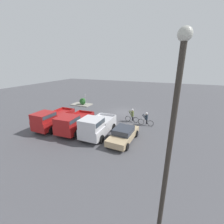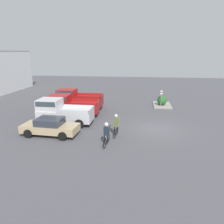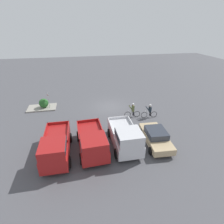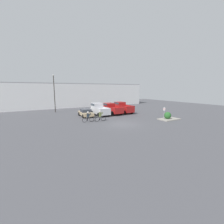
{
  "view_description": "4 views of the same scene",
  "coord_description": "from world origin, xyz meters",
  "px_view_note": "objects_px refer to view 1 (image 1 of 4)",
  "views": [
    {
      "loc": [
        -6.47,
        20.74,
        7.18
      ],
      "look_at": [
        0.5,
        3.89,
        1.2
      ],
      "focal_mm": 24.0,
      "sensor_mm": 36.0,
      "label": 1
    },
    {
      "loc": [
        -17.89,
        1.49,
        6.3
      ],
      "look_at": [
        0.5,
        3.89,
        1.2
      ],
      "focal_mm": 35.0,
      "sensor_mm": 36.0,
      "label": 2
    },
    {
      "loc": [
        3.73,
        20.11,
        9.56
      ],
      "look_at": [
        0.5,
        3.89,
        1.2
      ],
      "focal_mm": 28.0,
      "sensor_mm": 36.0,
      "label": 3
    },
    {
      "loc": [
        -11.85,
        -17.68,
        5.08
      ],
      "look_at": [
        0.5,
        3.89,
        1.2
      ],
      "focal_mm": 24.0,
      "sensor_mm": 36.0,
      "label": 4
    }
  ],
  "objects_px": {
    "pickup_truck_1": "(74,122)",
    "shrub": "(83,101)",
    "cyclist_1": "(146,119)",
    "cyclist_0": "(132,115)",
    "pickup_truck_0": "(97,126)",
    "lamppost": "(169,150)",
    "pickup_truck_2": "(52,119)",
    "fire_lane_sign": "(85,99)",
    "sedan_0": "(123,134)"
  },
  "relations": [
    {
      "from": "sedan_0",
      "to": "pickup_truck_0",
      "type": "distance_m",
      "value": 2.84
    },
    {
      "from": "pickup_truck_0",
      "to": "cyclist_0",
      "type": "distance_m",
      "value": 5.74
    },
    {
      "from": "sedan_0",
      "to": "pickup_truck_1",
      "type": "height_order",
      "value": "pickup_truck_1"
    },
    {
      "from": "lamppost",
      "to": "pickup_truck_1",
      "type": "bearing_deg",
      "value": -39.1
    },
    {
      "from": "sedan_0",
      "to": "pickup_truck_1",
      "type": "relative_size",
      "value": 0.88
    },
    {
      "from": "lamppost",
      "to": "shrub",
      "type": "height_order",
      "value": "lamppost"
    },
    {
      "from": "sedan_0",
      "to": "shrub",
      "type": "height_order",
      "value": "sedan_0"
    },
    {
      "from": "pickup_truck_0",
      "to": "cyclist_1",
      "type": "bearing_deg",
      "value": -130.59
    },
    {
      "from": "pickup_truck_2",
      "to": "pickup_truck_1",
      "type": "bearing_deg",
      "value": -177.5
    },
    {
      "from": "cyclist_1",
      "to": "lamppost",
      "type": "bearing_deg",
      "value": 102.1
    },
    {
      "from": "pickup_truck_2",
      "to": "fire_lane_sign",
      "type": "height_order",
      "value": "pickup_truck_2"
    },
    {
      "from": "cyclist_0",
      "to": "cyclist_1",
      "type": "bearing_deg",
      "value": 165.93
    },
    {
      "from": "pickup_truck_0",
      "to": "pickup_truck_1",
      "type": "distance_m",
      "value": 2.78
    },
    {
      "from": "pickup_truck_1",
      "to": "lamppost",
      "type": "height_order",
      "value": "lamppost"
    },
    {
      "from": "pickup_truck_0",
      "to": "lamppost",
      "type": "xyz_separation_m",
      "value": [
        -6.83,
        7.85,
        3.47
      ]
    },
    {
      "from": "sedan_0",
      "to": "pickup_truck_1",
      "type": "bearing_deg",
      "value": 1.86
    },
    {
      "from": "sedan_0",
      "to": "pickup_truck_2",
      "type": "xyz_separation_m",
      "value": [
        8.4,
        0.3,
        0.46
      ]
    },
    {
      "from": "pickup_truck_2",
      "to": "lamppost",
      "type": "distance_m",
      "value": 15.02
    },
    {
      "from": "cyclist_1",
      "to": "pickup_truck_0",
      "type": "bearing_deg",
      "value": 49.41
    },
    {
      "from": "pickup_truck_1",
      "to": "cyclist_1",
      "type": "bearing_deg",
      "value": -144.9
    },
    {
      "from": "cyclist_0",
      "to": "pickup_truck_1",
      "type": "bearing_deg",
      "value": 46.42
    },
    {
      "from": "sedan_0",
      "to": "cyclist_0",
      "type": "distance_m",
      "value": 5.16
    },
    {
      "from": "pickup_truck_0",
      "to": "shrub",
      "type": "relative_size",
      "value": 4.25
    },
    {
      "from": "sedan_0",
      "to": "pickup_truck_0",
      "type": "bearing_deg",
      "value": 2.79
    },
    {
      "from": "shrub",
      "to": "lamppost",
      "type": "bearing_deg",
      "value": 130.17
    },
    {
      "from": "sedan_0",
      "to": "shrub",
      "type": "bearing_deg",
      "value": -41.51
    },
    {
      "from": "pickup_truck_1",
      "to": "pickup_truck_2",
      "type": "relative_size",
      "value": 0.99
    },
    {
      "from": "sedan_0",
      "to": "pickup_truck_0",
      "type": "height_order",
      "value": "pickup_truck_0"
    },
    {
      "from": "sedan_0",
      "to": "shrub",
      "type": "relative_size",
      "value": 3.93
    },
    {
      "from": "cyclist_0",
      "to": "cyclist_1",
      "type": "distance_m",
      "value": 1.9
    },
    {
      "from": "pickup_truck_1",
      "to": "pickup_truck_2",
      "type": "height_order",
      "value": "pickup_truck_2"
    },
    {
      "from": "pickup_truck_0",
      "to": "lamppost",
      "type": "distance_m",
      "value": 10.97
    },
    {
      "from": "pickup_truck_0",
      "to": "pickup_truck_1",
      "type": "relative_size",
      "value": 0.95
    },
    {
      "from": "pickup_truck_0",
      "to": "pickup_truck_2",
      "type": "bearing_deg",
      "value": 1.71
    },
    {
      "from": "pickup_truck_0",
      "to": "cyclist_1",
      "type": "distance_m",
      "value": 6.33
    },
    {
      "from": "fire_lane_sign",
      "to": "shrub",
      "type": "relative_size",
      "value": 1.87
    },
    {
      "from": "fire_lane_sign",
      "to": "cyclist_0",
      "type": "bearing_deg",
      "value": 156.19
    },
    {
      "from": "lamppost",
      "to": "shrub",
      "type": "relative_size",
      "value": 7.07
    },
    {
      "from": "pickup_truck_1",
      "to": "cyclist_1",
      "type": "xyz_separation_m",
      "value": [
        -6.89,
        -4.85,
        -0.26
      ]
    },
    {
      "from": "cyclist_0",
      "to": "fire_lane_sign",
      "type": "relative_size",
      "value": 0.85
    },
    {
      "from": "cyclist_1",
      "to": "lamppost",
      "type": "distance_m",
      "value": 13.48
    },
    {
      "from": "pickup_truck_1",
      "to": "shrub",
      "type": "xyz_separation_m",
      "value": [
        5.17,
        -9.69,
        -0.4
      ]
    },
    {
      "from": "pickup_truck_0",
      "to": "lamppost",
      "type": "height_order",
      "value": "lamppost"
    },
    {
      "from": "cyclist_0",
      "to": "cyclist_1",
      "type": "relative_size",
      "value": 0.96
    },
    {
      "from": "sedan_0",
      "to": "cyclist_0",
      "type": "height_order",
      "value": "cyclist_0"
    },
    {
      "from": "fire_lane_sign",
      "to": "pickup_truck_2",
      "type": "bearing_deg",
      "value": 99.87
    },
    {
      "from": "pickup_truck_0",
      "to": "pickup_truck_2",
      "type": "distance_m",
      "value": 5.6
    },
    {
      "from": "pickup_truck_1",
      "to": "lamppost",
      "type": "xyz_separation_m",
      "value": [
        -9.61,
        7.81,
        3.51
      ]
    },
    {
      "from": "sedan_0",
      "to": "cyclist_0",
      "type": "xyz_separation_m",
      "value": [
        0.53,
        -5.13,
        0.18
      ]
    },
    {
      "from": "cyclist_1",
      "to": "pickup_truck_2",
      "type": "bearing_deg",
      "value": 27.08
    }
  ]
}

